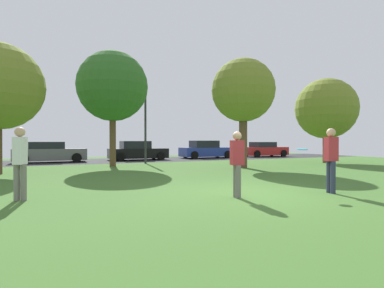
{
  "coord_description": "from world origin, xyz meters",
  "views": [
    {
      "loc": [
        -4.81,
        -6.83,
        1.44
      ],
      "look_at": [
        0.0,
        3.55,
        1.34
      ],
      "focal_mm": 28.07,
      "sensor_mm": 36.0,
      "label": 1
    }
  ],
  "objects_px": {
    "person_bystander": "(20,160)",
    "frisbee_disc": "(302,149)",
    "parked_car_grey": "(50,153)",
    "parked_car_red": "(264,150)",
    "person_thrower": "(237,161)",
    "parked_car_black": "(137,151)",
    "oak_tree_center": "(243,91)",
    "maple_tree_near": "(113,86)",
    "parked_car_blue": "(206,150)",
    "street_lamp_post": "(145,129)",
    "person_catcher": "(331,157)",
    "oak_tree_right": "(326,109)"
  },
  "relations": [
    {
      "from": "oak_tree_center",
      "to": "parked_car_blue",
      "type": "distance_m",
      "value": 10.4
    },
    {
      "from": "oak_tree_center",
      "to": "parked_car_black",
      "type": "distance_m",
      "value": 10.4
    },
    {
      "from": "parked_car_grey",
      "to": "parked_car_red",
      "type": "distance_m",
      "value": 18.29
    },
    {
      "from": "person_catcher",
      "to": "street_lamp_post",
      "type": "bearing_deg",
      "value": -72.38
    },
    {
      "from": "person_bystander",
      "to": "parked_car_grey",
      "type": "relative_size",
      "value": 0.39
    },
    {
      "from": "person_catcher",
      "to": "parked_car_black",
      "type": "height_order",
      "value": "person_catcher"
    },
    {
      "from": "oak_tree_right",
      "to": "person_thrower",
      "type": "relative_size",
      "value": 3.34
    },
    {
      "from": "oak_tree_center",
      "to": "street_lamp_post",
      "type": "height_order",
      "value": "oak_tree_center"
    },
    {
      "from": "person_catcher",
      "to": "street_lamp_post",
      "type": "xyz_separation_m",
      "value": [
        -1.53,
        13.1,
        1.24
      ]
    },
    {
      "from": "oak_tree_right",
      "to": "parked_car_grey",
      "type": "height_order",
      "value": "oak_tree_right"
    },
    {
      "from": "person_catcher",
      "to": "parked_car_red",
      "type": "xyz_separation_m",
      "value": [
        11.1,
        16.88,
        -0.37
      ]
    },
    {
      "from": "person_bystander",
      "to": "person_catcher",
      "type": "bearing_deg",
      "value": -86.37
    },
    {
      "from": "oak_tree_center",
      "to": "person_catcher",
      "type": "distance_m",
      "value": 8.63
    },
    {
      "from": "parked_car_black",
      "to": "person_bystander",
      "type": "bearing_deg",
      "value": -114.68
    },
    {
      "from": "frisbee_disc",
      "to": "parked_car_grey",
      "type": "xyz_separation_m",
      "value": [
        -6.31,
        16.58,
        -0.56
      ]
    },
    {
      "from": "person_catcher",
      "to": "person_bystander",
      "type": "height_order",
      "value": "person_catcher"
    },
    {
      "from": "parked_car_red",
      "to": "street_lamp_post",
      "type": "height_order",
      "value": "street_lamp_post"
    },
    {
      "from": "parked_car_black",
      "to": "street_lamp_post",
      "type": "bearing_deg",
      "value": -96.62
    },
    {
      "from": "parked_car_blue",
      "to": "person_thrower",
      "type": "bearing_deg",
      "value": -115.01
    },
    {
      "from": "street_lamp_post",
      "to": "parked_car_black",
      "type": "bearing_deg",
      "value": 83.38
    },
    {
      "from": "person_thrower",
      "to": "person_catcher",
      "type": "distance_m",
      "value": 2.79
    },
    {
      "from": "person_thrower",
      "to": "person_catcher",
      "type": "bearing_deg",
      "value": 0.0
    },
    {
      "from": "parked_car_blue",
      "to": "parked_car_red",
      "type": "relative_size",
      "value": 1.03
    },
    {
      "from": "oak_tree_right",
      "to": "person_bystander",
      "type": "distance_m",
      "value": 18.56
    },
    {
      "from": "oak_tree_center",
      "to": "frisbee_disc",
      "type": "xyz_separation_m",
      "value": [
        -3.25,
        -7.5,
        -2.96
      ]
    },
    {
      "from": "person_thrower",
      "to": "parked_car_grey",
      "type": "xyz_separation_m",
      "value": [
        -4.45,
        16.22,
        -0.28
      ]
    },
    {
      "from": "parked_car_grey",
      "to": "street_lamp_post",
      "type": "height_order",
      "value": "street_lamp_post"
    },
    {
      "from": "person_thrower",
      "to": "oak_tree_center",
      "type": "bearing_deg",
      "value": 65.41
    },
    {
      "from": "person_bystander",
      "to": "parked_car_blue",
      "type": "xyz_separation_m",
      "value": [
        12.72,
        14.7,
        -0.32
      ]
    },
    {
      "from": "person_thrower",
      "to": "frisbee_disc",
      "type": "relative_size",
      "value": 6.17
    },
    {
      "from": "oak_tree_right",
      "to": "person_catcher",
      "type": "relative_size",
      "value": 3.13
    },
    {
      "from": "frisbee_disc",
      "to": "parked_car_black",
      "type": "relative_size",
      "value": 0.06
    },
    {
      "from": "oak_tree_right",
      "to": "person_bystander",
      "type": "relative_size",
      "value": 3.16
    },
    {
      "from": "parked_car_grey",
      "to": "person_bystander",
      "type": "bearing_deg",
      "value": -92.15
    },
    {
      "from": "parked_car_grey",
      "to": "person_catcher",
      "type": "bearing_deg",
      "value": -66.77
    },
    {
      "from": "maple_tree_near",
      "to": "person_bystander",
      "type": "xyz_separation_m",
      "value": [
        -3.83,
        -9.2,
        -3.59
      ]
    },
    {
      "from": "oak_tree_center",
      "to": "maple_tree_near",
      "type": "bearing_deg",
      "value": 147.82
    },
    {
      "from": "person_thrower",
      "to": "parked_car_black",
      "type": "distance_m",
      "value": 16.38
    },
    {
      "from": "person_thrower",
      "to": "person_catcher",
      "type": "height_order",
      "value": "person_catcher"
    },
    {
      "from": "maple_tree_near",
      "to": "oak_tree_right",
      "type": "height_order",
      "value": "maple_tree_near"
    },
    {
      "from": "person_thrower",
      "to": "parked_car_red",
      "type": "height_order",
      "value": "person_thrower"
    },
    {
      "from": "oak_tree_right",
      "to": "person_catcher",
      "type": "bearing_deg",
      "value": -138.39
    },
    {
      "from": "parked_car_black",
      "to": "street_lamp_post",
      "type": "height_order",
      "value": "street_lamp_post"
    },
    {
      "from": "person_thrower",
      "to": "frisbee_disc",
      "type": "bearing_deg",
      "value": 0.0
    },
    {
      "from": "person_bystander",
      "to": "frisbee_disc",
      "type": "bearing_deg",
      "value": -87.16
    },
    {
      "from": "maple_tree_near",
      "to": "frisbee_disc",
      "type": "distance_m",
      "value": 12.3
    },
    {
      "from": "person_bystander",
      "to": "street_lamp_post",
      "type": "relative_size",
      "value": 0.4
    },
    {
      "from": "maple_tree_near",
      "to": "parked_car_grey",
      "type": "xyz_separation_m",
      "value": [
        -3.29,
        5.15,
        -3.94
      ]
    },
    {
      "from": "frisbee_disc",
      "to": "maple_tree_near",
      "type": "bearing_deg",
      "value": 104.76
    },
    {
      "from": "person_thrower",
      "to": "person_bystander",
      "type": "bearing_deg",
      "value": 170.35
    }
  ]
}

